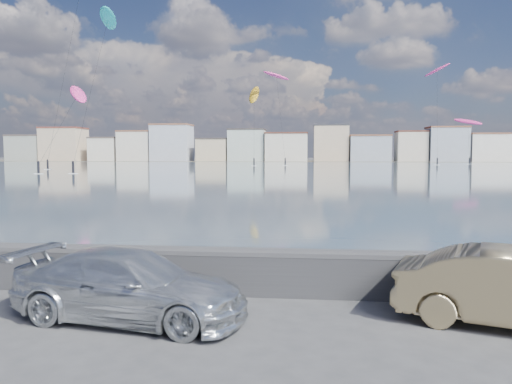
# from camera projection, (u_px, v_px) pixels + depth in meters

# --- Properties ---
(ground) EXTENTS (700.00, 700.00, 0.00)m
(ground) POSITION_uv_depth(u_px,v_px,m) (173.00, 339.00, 8.47)
(ground) COLOR #333335
(ground) RESTS_ON ground
(bay_water) EXTENTS (500.00, 177.00, 0.00)m
(bay_water) POSITION_uv_depth(u_px,v_px,m) (296.00, 169.00, 99.20)
(bay_water) COLOR #34465A
(bay_water) RESTS_ON ground
(far_shore_strip) EXTENTS (500.00, 60.00, 0.00)m
(far_shore_strip) POSITION_uv_depth(u_px,v_px,m) (302.00, 161.00, 206.79)
(far_shore_strip) COLOR #4C473D
(far_shore_strip) RESTS_ON ground
(seawall) EXTENTS (400.00, 0.36, 1.08)m
(seawall) POSITION_uv_depth(u_px,v_px,m) (205.00, 269.00, 11.10)
(seawall) COLOR #28282B
(seawall) RESTS_ON ground
(far_buildings) EXTENTS (240.79, 13.26, 14.60)m
(far_buildings) POSITION_uv_depth(u_px,v_px,m) (306.00, 146.00, 192.30)
(far_buildings) COLOR gray
(far_buildings) RESTS_ON ground
(car_silver) EXTENTS (4.76, 2.56, 1.31)m
(car_silver) POSITION_uv_depth(u_px,v_px,m) (130.00, 285.00, 9.40)
(car_silver) COLOR silver
(car_silver) RESTS_ON ground
(kitesurfer_0) EXTENTS (7.35, 13.61, 28.89)m
(kitesurfer_0) POSITION_uv_depth(u_px,v_px,m) (437.00, 72.00, 141.29)
(kitesurfer_0) COLOR #E5338C
(kitesurfer_0) RESTS_ON ground
(kitesurfer_3) EXTENTS (6.64, 12.68, 15.24)m
(kitesurfer_3) POSITION_uv_depth(u_px,v_px,m) (78.00, 95.00, 82.64)
(kitesurfer_3) COLOR #E5338C
(kitesurfer_3) RESTS_ON ground
(kitesurfer_11) EXTENTS (8.35, 14.26, 14.39)m
(kitesurfer_11) POSITION_uv_depth(u_px,v_px,m) (468.00, 122.00, 150.82)
(kitesurfer_11) COLOR #E5338C
(kitesurfer_11) RESTS_ON ground
(kitesurfer_15) EXTENTS (8.12, 9.93, 24.92)m
(kitesurfer_15) POSITION_uv_depth(u_px,v_px,m) (276.00, 77.00, 132.09)
(kitesurfer_15) COLOR #E5338C
(kitesurfer_15) RESTS_ON ground
(kitesurfer_17) EXTENTS (5.20, 16.64, 27.68)m
(kitesurfer_17) POSITION_uv_depth(u_px,v_px,m) (108.00, 20.00, 85.59)
(kitesurfer_17) COLOR #19BFBF
(kitesurfer_17) RESTS_ON ground
(kitesurfer_20) EXTENTS (3.53, 17.45, 22.47)m
(kitesurfer_20) POSITION_uv_depth(u_px,v_px,m) (254.00, 95.00, 134.51)
(kitesurfer_20) COLOR #BF8C19
(kitesurfer_20) RESTS_ON ground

